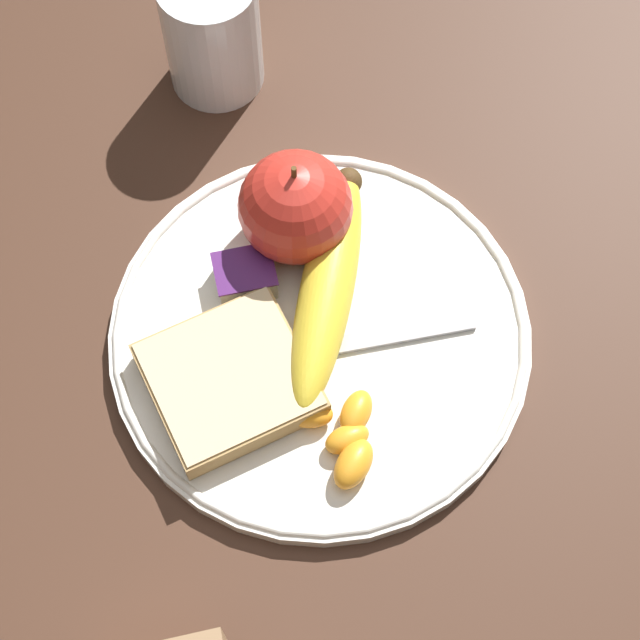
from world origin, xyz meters
TOP-DOWN VIEW (x-y plane):
  - ground_plane at (0.00, 0.00)m, footprint 3.00×3.00m
  - plate at (0.00, 0.00)m, footprint 0.28×0.28m
  - juice_glass at (-0.03, 0.23)m, footprint 0.07×0.07m
  - apple at (-0.00, 0.08)m, footprint 0.08×0.08m
  - banana at (0.01, 0.03)m, footprint 0.10×0.18m
  - bread_slice at (-0.07, -0.02)m, footprint 0.12×0.12m
  - fork at (-0.01, -0.01)m, footprint 0.19×0.03m
  - jam_packet at (-0.04, 0.05)m, footprint 0.04×0.03m
  - orange_segment_0 at (-0.00, -0.08)m, footprint 0.03×0.02m
  - orange_segment_1 at (-0.02, -0.03)m, footprint 0.03×0.02m
  - orange_segment_2 at (-0.02, -0.06)m, footprint 0.04×0.03m
  - orange_segment_3 at (0.01, -0.06)m, footprint 0.03×0.04m
  - orange_segment_4 at (0.00, -0.10)m, footprint 0.04×0.04m

SIDE VIEW (x-z plane):
  - ground_plane at x=0.00m, z-range 0.00..0.00m
  - plate at x=0.00m, z-range 0.00..0.02m
  - fork at x=-0.01m, z-range 0.01..0.02m
  - orange_segment_1 at x=-0.02m, z-range 0.01..0.03m
  - orange_segment_0 at x=0.00m, z-range 0.01..0.03m
  - orange_segment_3 at x=0.01m, z-range 0.01..0.03m
  - orange_segment_2 at x=-0.02m, z-range 0.01..0.03m
  - orange_segment_4 at x=0.00m, z-range 0.01..0.03m
  - jam_packet at x=-0.04m, z-range 0.01..0.03m
  - bread_slice at x=-0.07m, z-range 0.01..0.03m
  - banana at x=0.01m, z-range 0.01..0.05m
  - juice_glass at x=-0.03m, z-range 0.00..0.10m
  - apple at x=0.00m, z-range 0.01..0.09m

